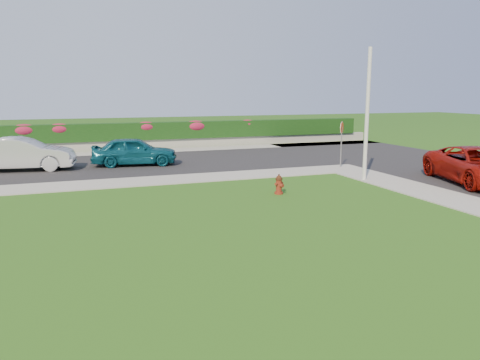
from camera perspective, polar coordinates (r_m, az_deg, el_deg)
name	(u,v)px	position (r m, az deg, el deg)	size (l,w,h in m)	color
ground	(297,238)	(11.97, 6.95, -7.08)	(120.00, 120.00, 0.00)	black
street_far	(76,167)	(24.40, -19.33, 1.53)	(26.00, 8.00, 0.04)	black
sidewalk_far	(52,187)	(19.49, -21.98, -0.82)	(24.00, 2.00, 0.04)	gray
curb_corner	(342,169)	(23.00, 12.34, 1.37)	(2.00, 2.00, 0.04)	gray
sidewalk_beyond	(143,151)	(29.66, -11.77, 3.43)	(34.00, 2.00, 0.04)	gray
retaining_wall	(139,144)	(31.11, -12.20, 4.26)	(34.00, 0.40, 0.60)	gray
hedge	(138,131)	(31.12, -12.28, 5.83)	(32.00, 0.90, 1.10)	black
fire_hydrant	(279,185)	(16.95, 4.78, -0.57)	(0.38, 0.36, 0.73)	#57210D
suv_red	(478,166)	(20.83, 27.02, 1.57)	(2.41, 5.23, 1.45)	#940F08
sedan_teal	(134,151)	(23.92, -12.76, 3.46)	(1.67, 4.15, 1.41)	#0B475A
sedan_silver	(22,154)	(24.01, -25.05, 2.90)	(1.63, 4.67, 1.54)	#B6B9BF
utility_pole	(367,115)	(19.96, 15.24, 7.62)	(0.16, 0.16, 5.41)	silver
stop_sign	(342,134)	(23.20, 12.29, 5.50)	(0.46, 0.44, 2.25)	slate
flower_clump_b	(24,130)	(30.82, -24.82, 5.54)	(1.46, 0.94, 0.73)	#AC1D4E
flower_clump_c	(59,129)	(30.72, -21.16, 5.82)	(1.37, 0.88, 0.68)	#AC1D4E
flower_clump_d	(146,127)	(31.07, -11.39, 6.39)	(1.33, 0.86, 0.67)	#AC1D4E
flower_clump_e	(196,126)	(31.75, -5.43, 6.57)	(1.51, 0.97, 0.75)	#AC1D4E
flower_clump_f	(247,124)	(32.89, 0.92, 6.89)	(1.12, 0.72, 0.56)	#AC1D4E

